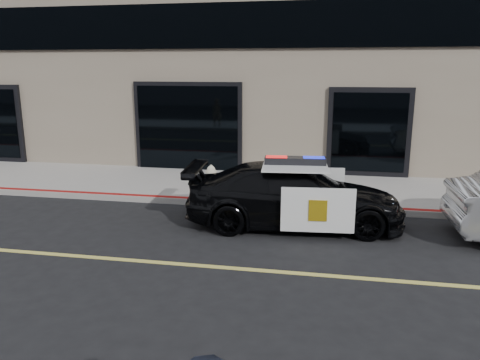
# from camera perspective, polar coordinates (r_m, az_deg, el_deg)

# --- Properties ---
(ground) EXTENTS (120.00, 120.00, 0.00)m
(ground) POSITION_cam_1_polar(r_m,az_deg,el_deg) (8.53, -13.26, -9.51)
(ground) COLOR black
(ground) RESTS_ON ground
(sidewalk_n) EXTENTS (60.00, 3.50, 0.15)m
(sidewalk_n) POSITION_cam_1_polar(r_m,az_deg,el_deg) (13.22, -4.17, -0.58)
(sidewalk_n) COLOR gray
(sidewalk_n) RESTS_ON ground
(police_car) EXTENTS (2.60, 4.85, 1.49)m
(police_car) POSITION_cam_1_polar(r_m,az_deg,el_deg) (9.94, 6.63, -1.85)
(police_car) COLOR black
(police_car) RESTS_ON ground
(fire_hydrant) EXTENTS (0.33, 0.46, 0.73)m
(fire_hydrant) POSITION_cam_1_polar(r_m,az_deg,el_deg) (12.00, -3.54, 0.02)
(fire_hydrant) COLOR beige
(fire_hydrant) RESTS_ON sidewalk_n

